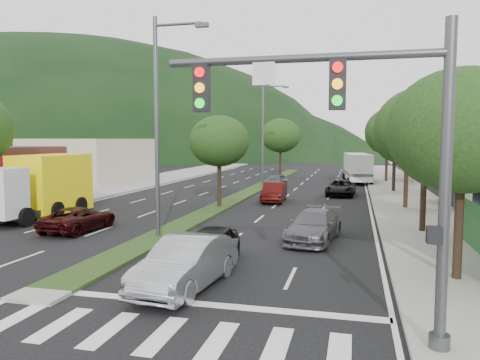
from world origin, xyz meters
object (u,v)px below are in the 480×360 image
(car_queue_e, at_px, (275,181))
(box_truck, at_px, (41,188))
(tree_r_a, at_px, (463,131))
(motorhome, at_px, (357,167))
(suv_maroon, at_px, (79,219))
(car_queue_c, at_px, (274,192))
(traffic_signal, at_px, (367,135))
(tree_med_far, at_px, (281,135))
(car_queue_d, at_px, (341,188))
(tree_r_c, at_px, (407,136))
(car_queue_b, at_px, (314,226))
(streetlight_mid, at_px, (265,129))
(streetlight_near, at_px, (161,117))
(tree_r_b, at_px, (426,129))
(tree_r_e, at_px, (387,136))
(tree_med_near, at_px, (219,141))
(sedan_silver, at_px, (186,263))
(tree_r_d, at_px, (395,132))
(car_queue_a, at_px, (211,247))

(car_queue_e, xyz_separation_m, box_truck, (-10.50, -19.88, 1.06))
(tree_r_a, bearing_deg, motorhome, 94.95)
(tree_r_a, height_order, box_truck, tree_r_a)
(suv_maroon, bearing_deg, car_queue_c, -116.98)
(traffic_signal, xyz_separation_m, tree_med_far, (-9.03, 45.54, 0.36))
(tree_med_far, relative_size, car_queue_d, 1.50)
(tree_r_c, distance_m, box_truck, 22.76)
(car_queue_b, bearing_deg, streetlight_mid, 113.38)
(streetlight_near, xyz_separation_m, streetlight_mid, (0.00, 25.00, 0.00))
(tree_r_b, distance_m, motorhome, 27.02)
(tree_r_e, height_order, suv_maroon, tree_r_e)
(tree_r_a, relative_size, tree_med_far, 0.96)
(traffic_signal, xyz_separation_m, suv_maroon, (-13.56, 10.18, -4.04))
(tree_r_a, bearing_deg, car_queue_c, 116.78)
(car_queue_e, relative_size, box_truck, 0.52)
(tree_r_b, height_order, car_queue_e, tree_r_b)
(traffic_signal, xyz_separation_m, tree_r_c, (2.97, 21.54, 0.10))
(car_queue_c, height_order, car_queue_e, car_queue_c)
(tree_med_near, relative_size, tree_med_far, 0.87)
(streetlight_mid, distance_m, car_queue_d, 10.99)
(tree_med_near, relative_size, motorhome, 0.74)
(streetlight_mid, xyz_separation_m, car_queue_d, (7.49, -6.35, -4.94))
(sedan_silver, bearing_deg, car_queue_e, 100.44)
(tree_r_d, height_order, motorhome, tree_r_d)
(streetlight_mid, relative_size, car_queue_a, 2.47)
(tree_med_far, height_order, motorhome, tree_med_far)
(tree_med_near, height_order, tree_med_far, tree_med_far)
(car_queue_a, relative_size, box_truck, 0.54)
(car_queue_a, height_order, car_queue_c, car_queue_c)
(traffic_signal, xyz_separation_m, car_queue_d, (-1.33, 28.19, -4.00))
(tree_r_a, distance_m, car_queue_c, 20.20)
(tree_r_e, bearing_deg, car_queue_a, -102.89)
(car_queue_e, bearing_deg, box_truck, -110.09)
(sedan_silver, bearing_deg, tree_r_e, 84.07)
(tree_r_c, bearing_deg, tree_med_near, -170.54)
(motorhome, bearing_deg, tree_r_c, -86.63)
(tree_r_a, height_order, car_queue_d, tree_r_a)
(tree_r_c, relative_size, tree_med_far, 0.93)
(sedan_silver, distance_m, motorhome, 37.58)
(tree_r_d, xyz_separation_m, tree_r_e, (0.00, 10.00, -0.29))
(motorhome, bearing_deg, tree_r_b, -89.35)
(tree_r_a, height_order, tree_med_near, tree_r_a)
(tree_r_e, relative_size, tree_med_far, 0.97)
(car_queue_c, relative_size, car_queue_d, 0.93)
(streetlight_near, bearing_deg, suv_maroon, 172.30)
(streetlight_mid, xyz_separation_m, car_queue_a, (3.58, -28.91, -4.89))
(tree_r_e, relative_size, tree_med_near, 1.11)
(box_truck, bearing_deg, tree_med_far, -103.16)
(box_truck, bearing_deg, suv_maroon, 147.44)
(tree_r_d, xyz_separation_m, box_truck, (-21.00, -18.23, -3.46))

